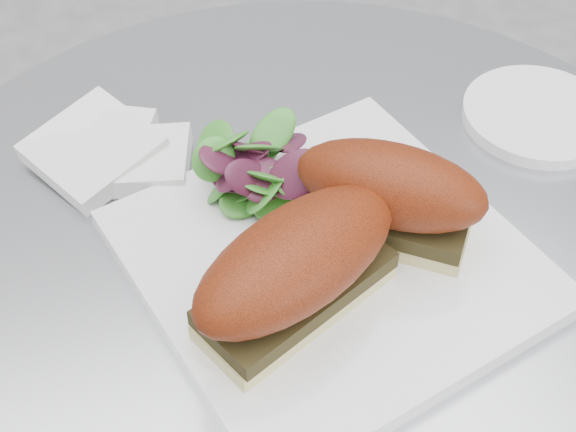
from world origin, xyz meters
name	(u,v)px	position (x,y,z in m)	size (l,w,h in m)	color
table	(304,410)	(0.00, 0.00, 0.49)	(0.70, 0.70, 0.73)	#B7BABF
plate	(330,260)	(0.01, -0.02, 0.74)	(0.27, 0.27, 0.02)	white
sandwich_left	(297,267)	(-0.03, -0.06, 0.79)	(0.18, 0.14, 0.08)	#C7BC7C
sandwich_right	(390,194)	(0.05, -0.02, 0.79)	(0.15, 0.13, 0.08)	#C7BC7C
salad	(258,166)	(-0.02, 0.06, 0.77)	(0.10, 0.10, 0.05)	#42902F
napkin	(121,159)	(-0.12, 0.13, 0.74)	(0.12, 0.12, 0.02)	white
saucer	(538,115)	(0.24, 0.08, 0.74)	(0.13, 0.13, 0.01)	white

